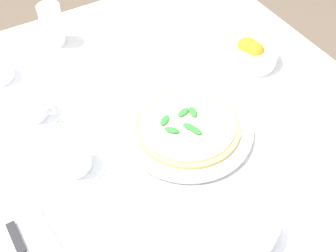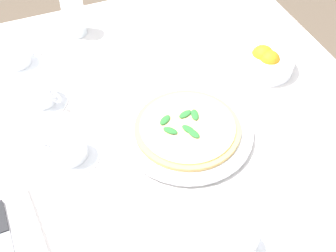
# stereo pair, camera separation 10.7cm
# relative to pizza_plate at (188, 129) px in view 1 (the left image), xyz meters

# --- Properties ---
(dining_table) EXTENTS (1.16, 1.16, 0.75)m
(dining_table) POSITION_rel_pizza_plate_xyz_m (-0.05, -0.08, -0.14)
(dining_table) COLOR white
(dining_table) RESTS_ON ground_plane
(pizza_plate) EXTENTS (0.31, 0.31, 0.02)m
(pizza_plate) POSITION_rel_pizza_plate_xyz_m (0.00, 0.00, 0.00)
(pizza_plate) COLOR white
(pizza_plate) RESTS_ON dining_table
(pizza) EXTENTS (0.25, 0.25, 0.02)m
(pizza) POSITION_rel_pizza_plate_xyz_m (-0.00, -0.00, 0.01)
(pizza) COLOR #DBAD60
(pizza) RESTS_ON pizza_plate
(coffee_cup_back_corner) EXTENTS (0.13, 0.13, 0.06)m
(coffee_cup_back_corner) POSITION_rel_pizza_plate_xyz_m (0.31, -0.03, 0.02)
(coffee_cup_back_corner) COLOR white
(coffee_cup_back_corner) RESTS_ON dining_table
(coffee_cup_near_right) EXTENTS (0.13, 0.13, 0.06)m
(coffee_cup_near_right) POSITION_rel_pizza_plate_xyz_m (-0.04, -0.27, 0.02)
(coffee_cup_near_right) COLOR white
(coffee_cup_near_right) RESTS_ON dining_table
(coffee_cup_far_right) EXTENTS (0.13, 0.13, 0.07)m
(coffee_cup_far_right) POSITION_rel_pizza_plate_xyz_m (-0.24, -0.30, 0.02)
(coffee_cup_far_right) COLOR white
(coffee_cup_far_right) RESTS_ON dining_table
(water_glass_near_left) EXTENTS (0.06, 0.06, 0.12)m
(water_glass_near_left) POSITION_rel_pizza_plate_xyz_m (-0.50, -0.15, 0.04)
(water_glass_near_left) COLOR white
(water_glass_near_left) RESTS_ON dining_table
(citrus_bowl) EXTENTS (0.15, 0.15, 0.07)m
(citrus_bowl) POSITION_rel_pizza_plate_xyz_m (-0.14, 0.29, 0.02)
(citrus_bowl) COLOR white
(citrus_bowl) RESTS_ON dining_table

